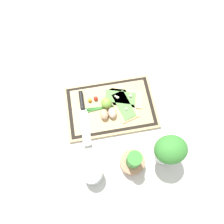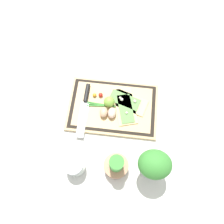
{
  "view_description": "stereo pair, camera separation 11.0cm",
  "coord_description": "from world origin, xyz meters",
  "px_view_note": "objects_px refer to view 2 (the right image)",
  "views": [
    {
      "loc": [
        0.07,
        0.42,
        1.07
      ],
      "look_at": [
        0.0,
        0.04,
        0.04
      ],
      "focal_mm": 35.0,
      "sensor_mm": 36.0,
      "label": 1
    },
    {
      "loc": [
        -0.04,
        0.42,
        1.07
      ],
      "look_at": [
        0.0,
        0.04,
        0.04
      ],
      "focal_mm": 35.0,
      "sensor_mm": 36.0,
      "label": 2
    }
  ],
  "objects_px": {
    "pizza_slice_near": "(127,101)",
    "egg_brown": "(104,112)",
    "pizza_slice_far": "(125,107)",
    "herb_pot": "(116,165)",
    "egg_pink": "(112,113)",
    "cherry_tomato_yellow": "(95,95)",
    "knife": "(85,101)",
    "herb_glass": "(153,165)",
    "cherry_tomato_red": "(101,95)",
    "lime": "(109,102)",
    "sauce_jar": "(75,166)"
  },
  "relations": [
    {
      "from": "herb_pot",
      "to": "cherry_tomato_yellow",
      "type": "bearing_deg",
      "value": -66.7
    },
    {
      "from": "knife",
      "to": "sauce_jar",
      "type": "relative_size",
      "value": 3.01
    },
    {
      "from": "egg_brown",
      "to": "cherry_tomato_yellow",
      "type": "height_order",
      "value": "egg_brown"
    },
    {
      "from": "herb_glass",
      "to": "pizza_slice_far",
      "type": "bearing_deg",
      "value": -64.59
    },
    {
      "from": "egg_pink",
      "to": "lime",
      "type": "height_order",
      "value": "lime"
    },
    {
      "from": "knife",
      "to": "herb_glass",
      "type": "bearing_deg",
      "value": 139.14
    },
    {
      "from": "egg_pink",
      "to": "herb_glass",
      "type": "height_order",
      "value": "herb_glass"
    },
    {
      "from": "lime",
      "to": "herb_pot",
      "type": "distance_m",
      "value": 0.32
    },
    {
      "from": "knife",
      "to": "egg_pink",
      "type": "bearing_deg",
      "value": 159.32
    },
    {
      "from": "knife",
      "to": "egg_brown",
      "type": "distance_m",
      "value": 0.12
    },
    {
      "from": "pizza_slice_near",
      "to": "egg_brown",
      "type": "height_order",
      "value": "egg_brown"
    },
    {
      "from": "pizza_slice_far",
      "to": "egg_brown",
      "type": "distance_m",
      "value": 0.12
    },
    {
      "from": "egg_pink",
      "to": "herb_glass",
      "type": "bearing_deg",
      "value": 129.73
    },
    {
      "from": "pizza_slice_far",
      "to": "lime",
      "type": "height_order",
      "value": "lime"
    },
    {
      "from": "herb_glass",
      "to": "sauce_jar",
      "type": "bearing_deg",
      "value": 4.94
    },
    {
      "from": "lime",
      "to": "sauce_jar",
      "type": "relative_size",
      "value": 0.57
    },
    {
      "from": "cherry_tomato_red",
      "to": "herb_pot",
      "type": "height_order",
      "value": "herb_pot"
    },
    {
      "from": "cherry_tomato_red",
      "to": "cherry_tomato_yellow",
      "type": "bearing_deg",
      "value": 8.02
    },
    {
      "from": "knife",
      "to": "egg_brown",
      "type": "relative_size",
      "value": 5.09
    },
    {
      "from": "lime",
      "to": "sauce_jar",
      "type": "bearing_deg",
      "value": 70.19
    },
    {
      "from": "pizza_slice_near",
      "to": "cherry_tomato_red",
      "type": "relative_size",
      "value": 10.01
    },
    {
      "from": "egg_brown",
      "to": "egg_pink",
      "type": "bearing_deg",
      "value": -178.96
    },
    {
      "from": "cherry_tomato_yellow",
      "to": "sauce_jar",
      "type": "bearing_deg",
      "value": 84.1
    },
    {
      "from": "knife",
      "to": "cherry_tomato_red",
      "type": "xyz_separation_m",
      "value": [
        -0.07,
        -0.04,
        0.0
      ]
    },
    {
      "from": "sauce_jar",
      "to": "herb_glass",
      "type": "xyz_separation_m",
      "value": [
        -0.34,
        -0.03,
        0.09
      ]
    },
    {
      "from": "egg_brown",
      "to": "egg_pink",
      "type": "xyz_separation_m",
      "value": [
        -0.04,
        -0.0,
        0.0
      ]
    },
    {
      "from": "egg_brown",
      "to": "cherry_tomato_red",
      "type": "bearing_deg",
      "value": -73.34
    },
    {
      "from": "pizza_slice_far",
      "to": "lime",
      "type": "xyz_separation_m",
      "value": [
        0.08,
        -0.01,
        0.02
      ]
    },
    {
      "from": "pizza_slice_near",
      "to": "pizza_slice_far",
      "type": "xyz_separation_m",
      "value": [
        0.01,
        0.03,
        0.0
      ]
    },
    {
      "from": "herb_pot",
      "to": "lime",
      "type": "bearing_deg",
      "value": -77.64
    },
    {
      "from": "knife",
      "to": "cherry_tomato_red",
      "type": "bearing_deg",
      "value": -149.95
    },
    {
      "from": "pizza_slice_far",
      "to": "lime",
      "type": "relative_size",
      "value": 3.99
    },
    {
      "from": "cherry_tomato_yellow",
      "to": "herb_glass",
      "type": "relative_size",
      "value": 0.09
    },
    {
      "from": "egg_pink",
      "to": "herb_pot",
      "type": "bearing_deg",
      "value": 101.09
    },
    {
      "from": "cherry_tomato_red",
      "to": "herb_glass",
      "type": "height_order",
      "value": "herb_glass"
    },
    {
      "from": "lime",
      "to": "herb_pot",
      "type": "xyz_separation_m",
      "value": [
        -0.07,
        0.31,
        0.01
      ]
    },
    {
      "from": "knife",
      "to": "cherry_tomato_yellow",
      "type": "height_order",
      "value": "knife"
    },
    {
      "from": "knife",
      "to": "cherry_tomato_yellow",
      "type": "xyz_separation_m",
      "value": [
        -0.04,
        -0.04,
        0.0
      ]
    },
    {
      "from": "knife",
      "to": "lime",
      "type": "bearing_deg",
      "value": -178.96
    },
    {
      "from": "knife",
      "to": "herb_pot",
      "type": "height_order",
      "value": "herb_pot"
    },
    {
      "from": "pizza_slice_near",
      "to": "lime",
      "type": "relative_size",
      "value": 4.05
    },
    {
      "from": "pizza_slice_far",
      "to": "egg_brown",
      "type": "xyz_separation_m",
      "value": [
        0.1,
        0.05,
        0.02
      ]
    },
    {
      "from": "egg_brown",
      "to": "lime",
      "type": "distance_m",
      "value": 0.06
    },
    {
      "from": "pizza_slice_near",
      "to": "egg_pink",
      "type": "distance_m",
      "value": 0.11
    },
    {
      "from": "pizza_slice_near",
      "to": "cherry_tomato_red",
      "type": "distance_m",
      "value": 0.14
    },
    {
      "from": "egg_pink",
      "to": "cherry_tomato_yellow",
      "type": "relative_size",
      "value": 2.83
    },
    {
      "from": "pizza_slice_far",
      "to": "cherry_tomato_red",
      "type": "xyz_separation_m",
      "value": [
        0.13,
        -0.05,
        0.01
      ]
    },
    {
      "from": "pizza_slice_far",
      "to": "lime",
      "type": "bearing_deg",
      "value": -6.26
    },
    {
      "from": "herb_pot",
      "to": "pizza_slice_near",
      "type": "bearing_deg",
      "value": -93.57
    },
    {
      "from": "pizza_slice_far",
      "to": "herb_pot",
      "type": "xyz_separation_m",
      "value": [
        0.02,
        0.3,
        0.04
      ]
    }
  ]
}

